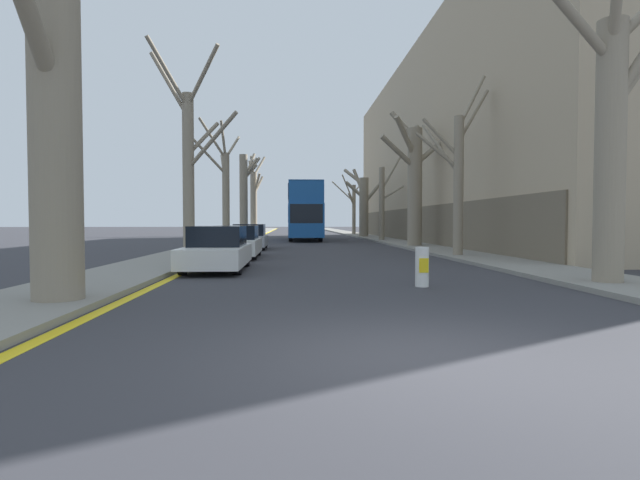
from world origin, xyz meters
TOP-DOWN VIEW (x-y plane):
  - ground_plane at (0.00, 0.00)m, footprint 300.00×300.00m
  - sidewalk_left at (-6.02, 50.00)m, footprint 2.53×120.00m
  - sidewalk_right at (6.02, 50.00)m, footprint 2.53×120.00m
  - building_facade_right at (12.28, 32.03)m, footprint 10.08×44.88m
  - kerb_line_stripe at (-4.58, 50.00)m, footprint 0.24×120.00m
  - street_tree_left_0 at (-5.51, 3.77)m, footprint 1.05×4.75m
  - street_tree_left_1 at (-5.48, 14.94)m, footprint 3.65×2.40m
  - street_tree_left_2 at (-5.65, 26.89)m, footprint 2.65×3.69m
  - street_tree_left_3 at (-5.52, 39.31)m, footprint 1.77×2.80m
  - street_tree_left_4 at (-5.53, 50.83)m, footprint 1.98×3.41m
  - street_tree_right_0 at (5.86, 5.64)m, footprint 5.10×1.81m
  - street_tree_right_1 at (5.48, 15.22)m, footprint 3.44×2.11m
  - street_tree_right_2 at (5.76, 23.60)m, footprint 4.77×3.44m
  - street_tree_right_3 at (5.64, 32.98)m, footprint 1.88×1.81m
  - street_tree_right_4 at (5.52, 42.44)m, footprint 4.10×2.58m
  - street_tree_right_5 at (5.63, 51.11)m, footprint 4.28×3.69m
  - double_decker_bus at (-0.33, 35.67)m, footprint 2.62×11.04m
  - parked_car_0 at (-3.69, 10.22)m, footprint 1.75×4.42m
  - parked_car_1 at (-3.69, 15.72)m, footprint 1.84×4.47m
  - parked_car_2 at (-3.69, 22.09)m, footprint 1.83×3.99m
  - traffic_bollard at (1.55, 5.99)m, footprint 0.31×0.32m

SIDE VIEW (x-z plane):
  - ground_plane at x=0.00m, z-range 0.00..0.00m
  - kerb_line_stripe at x=-4.58m, z-range 0.00..0.01m
  - sidewalk_left at x=-6.02m, z-range 0.00..0.12m
  - sidewalk_right at x=6.02m, z-range 0.00..0.12m
  - traffic_bollard at x=1.55m, z-range 0.00..0.91m
  - parked_car_1 at x=-3.69m, z-range -0.03..1.30m
  - parked_car_0 at x=-3.69m, z-range -0.04..1.32m
  - parked_car_2 at x=-3.69m, z-range -0.04..1.32m
  - double_decker_bus at x=-0.33m, z-range 0.29..4.79m
  - street_tree_right_3 at x=5.64m, z-range -0.23..6.43m
  - street_tree_right_4 at x=5.52m, z-range -0.08..6.68m
  - street_tree_right_5 at x=5.63m, z-range -0.05..6.69m
  - street_tree_right_1 at x=5.48m, z-range -0.40..7.30m
  - street_tree_left_0 at x=-5.51m, z-range -0.45..7.43m
  - street_tree_left_2 at x=-5.65m, z-range -0.30..7.59m
  - street_tree_right_0 at x=5.86m, z-range -0.28..7.81m
  - street_tree_left_1 at x=-5.48m, z-range -0.27..8.03m
  - street_tree_right_2 at x=5.76m, z-range -0.02..8.01m
  - street_tree_left_3 at x=-5.52m, z-range 0.18..8.01m
  - street_tree_left_4 at x=-5.53m, z-range -0.37..8.65m
  - building_facade_right at x=12.28m, z-range -0.01..14.06m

